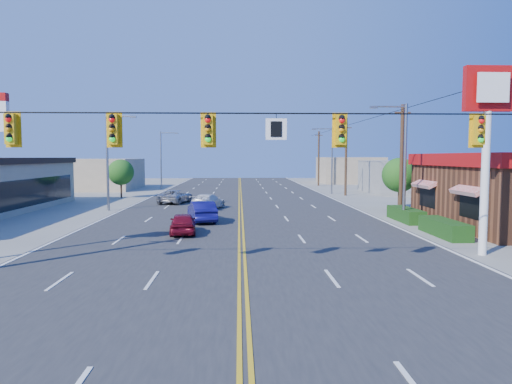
{
  "coord_description": "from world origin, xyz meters",
  "views": [
    {
      "loc": [
        -0.12,
        -16.17,
        4.47
      ],
      "look_at": [
        0.98,
        13.23,
        2.2
      ],
      "focal_mm": 32.0,
      "sensor_mm": 36.0,
      "label": 1
    }
  ],
  "objects_px": {
    "signal_span": "(239,145)",
    "kfc_pylon": "(487,122)",
    "car_white": "(208,202)",
    "car_silver": "(176,197)",
    "car_blue": "(202,212)",
    "car_magenta": "(183,224)"
  },
  "relations": [
    {
      "from": "kfc_pylon",
      "to": "car_blue",
      "type": "relative_size",
      "value": 1.98
    },
    {
      "from": "kfc_pylon",
      "to": "car_blue",
      "type": "distance_m",
      "value": 18.23
    },
    {
      "from": "signal_span",
      "to": "car_white",
      "type": "bearing_deg",
      "value": 96.74
    },
    {
      "from": "signal_span",
      "to": "kfc_pylon",
      "type": "height_order",
      "value": "signal_span"
    },
    {
      "from": "car_white",
      "to": "car_silver",
      "type": "relative_size",
      "value": 0.97
    },
    {
      "from": "kfc_pylon",
      "to": "car_silver",
      "type": "relative_size",
      "value": 1.84
    },
    {
      "from": "car_magenta",
      "to": "car_silver",
      "type": "xyz_separation_m",
      "value": [
        -2.84,
        17.48,
        0.03
      ]
    },
    {
      "from": "signal_span",
      "to": "car_silver",
      "type": "distance_m",
      "value": 28.42
    },
    {
      "from": "kfc_pylon",
      "to": "car_magenta",
      "type": "relative_size",
      "value": 2.36
    },
    {
      "from": "kfc_pylon",
      "to": "car_magenta",
      "type": "xyz_separation_m",
      "value": [
        -14.35,
        5.96,
        -5.43
      ]
    },
    {
      "from": "kfc_pylon",
      "to": "car_silver",
      "type": "xyz_separation_m",
      "value": [
        -17.19,
        23.44,
        -5.4
      ]
    },
    {
      "from": "signal_span",
      "to": "car_blue",
      "type": "distance_m",
      "value": 15.61
    },
    {
      "from": "kfc_pylon",
      "to": "signal_span",
      "type": "bearing_deg",
      "value": -160.22
    },
    {
      "from": "car_magenta",
      "to": "car_white",
      "type": "height_order",
      "value": "car_white"
    },
    {
      "from": "car_blue",
      "to": "car_white",
      "type": "height_order",
      "value": "car_blue"
    },
    {
      "from": "signal_span",
      "to": "car_silver",
      "type": "bearing_deg",
      "value": 102.48
    },
    {
      "from": "signal_span",
      "to": "car_blue",
      "type": "bearing_deg",
      "value": 99.73
    },
    {
      "from": "signal_span",
      "to": "car_silver",
      "type": "xyz_separation_m",
      "value": [
        -6.07,
        27.44,
        -4.24
      ]
    },
    {
      "from": "car_magenta",
      "to": "car_blue",
      "type": "relative_size",
      "value": 0.84
    },
    {
      "from": "car_white",
      "to": "car_silver",
      "type": "height_order",
      "value": "car_white"
    },
    {
      "from": "car_white",
      "to": "car_silver",
      "type": "bearing_deg",
      "value": -38.95
    },
    {
      "from": "signal_span",
      "to": "car_white",
      "type": "relative_size",
      "value": 5.43
    }
  ]
}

